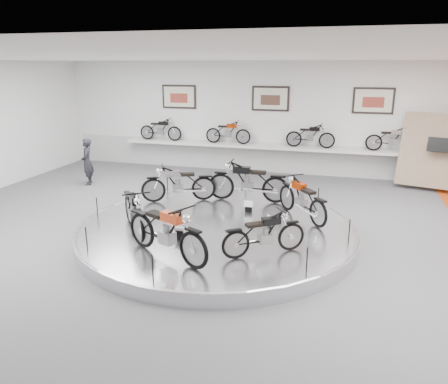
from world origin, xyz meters
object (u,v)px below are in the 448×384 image
(bike_f, at_px, (264,234))
(shelf, at_px, (268,147))
(bike_b, at_px, (248,181))
(bike_c, at_px, (179,183))
(display_platform, at_px, (217,231))
(visitor, at_px, (87,162))
(bike_e, at_px, (166,231))
(bike_a, at_px, (302,198))
(bike_d, at_px, (134,210))

(bike_f, bearing_deg, shelf, 64.11)
(shelf, xyz_separation_m, bike_b, (0.28, -4.42, -0.15))
(shelf, bearing_deg, bike_c, -107.11)
(display_platform, relative_size, visitor, 4.14)
(display_platform, relative_size, bike_b, 3.42)
(bike_f, height_order, visitor, visitor)
(display_platform, xyz_separation_m, shelf, (0.00, 6.40, 0.85))
(visitor, bearing_deg, display_platform, 31.34)
(bike_e, bearing_deg, bike_b, 105.91)
(display_platform, distance_m, bike_b, 2.12)
(display_platform, relative_size, bike_a, 3.80)
(bike_a, height_order, visitor, visitor)
(bike_d, bearing_deg, display_platform, 81.86)
(bike_b, height_order, bike_e, bike_b)
(visitor, bearing_deg, bike_b, 49.51)
(display_platform, height_order, bike_d, bike_d)
(bike_d, bearing_deg, bike_c, 139.95)
(bike_d, distance_m, visitor, 5.71)
(bike_f, bearing_deg, bike_c, 99.99)
(display_platform, bearing_deg, bike_d, -150.68)
(bike_d, distance_m, bike_e, 1.61)
(shelf, relative_size, bike_c, 6.48)
(bike_b, bearing_deg, bike_d, 54.40)
(display_platform, xyz_separation_m, bike_a, (1.83, 1.00, 0.65))
(bike_d, relative_size, visitor, 1.12)
(bike_e, distance_m, visitor, 7.31)
(bike_d, relative_size, bike_f, 1.17)
(shelf, height_order, bike_d, bike_d)
(bike_c, height_order, bike_f, bike_c)
(bike_b, bearing_deg, bike_a, 145.17)
(shelf, height_order, bike_c, bike_c)
(bike_d, bearing_deg, bike_f, 44.65)
(bike_a, xyz_separation_m, bike_d, (-3.45, -1.91, 0.01))
(bike_e, height_order, visitor, visitor)
(bike_e, xyz_separation_m, bike_f, (1.77, 0.64, -0.11))
(display_platform, relative_size, bike_d, 3.70)
(bike_b, xyz_separation_m, bike_d, (-1.90, -2.90, -0.04))
(bike_e, height_order, bike_f, bike_e)
(shelf, relative_size, bike_b, 5.87)
(bike_c, bearing_deg, bike_f, 111.91)
(bike_a, xyz_separation_m, bike_c, (-3.35, 0.47, 0.00))
(bike_f, bearing_deg, bike_e, 163.99)
(bike_b, bearing_deg, bike_f, 105.75)
(shelf, relative_size, bike_a, 6.53)
(shelf, height_order, bike_a, bike_a)
(bike_a, bearing_deg, bike_f, 128.96)
(display_platform, relative_size, shelf, 0.58)
(bike_b, height_order, bike_d, bike_b)
(bike_c, relative_size, bike_f, 1.14)
(bike_c, height_order, bike_e, bike_e)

